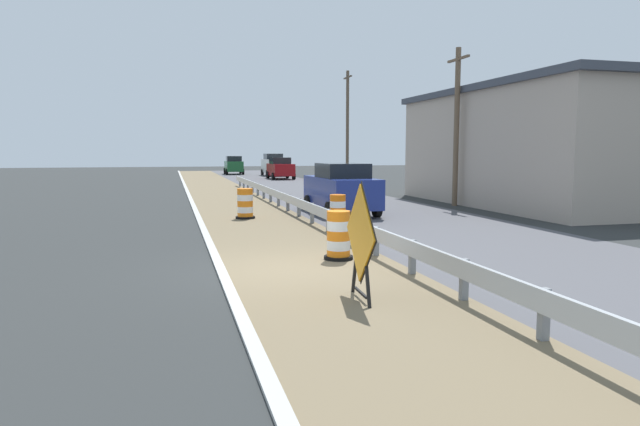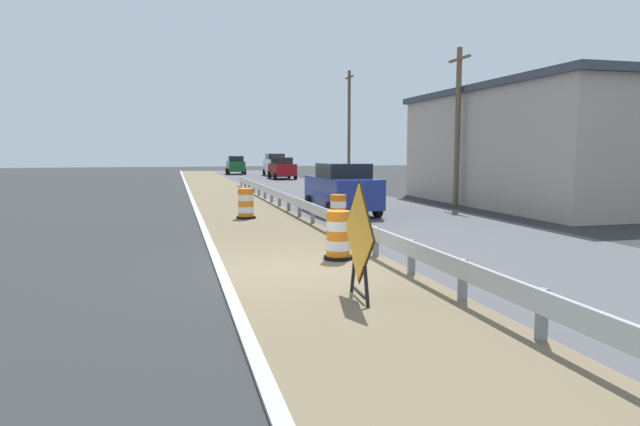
# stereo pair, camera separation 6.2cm
# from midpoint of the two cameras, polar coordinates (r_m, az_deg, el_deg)

# --- Properties ---
(ground_plane) EXTENTS (160.00, 160.00, 0.00)m
(ground_plane) POSITION_cam_midpoint_polar(r_m,az_deg,el_deg) (11.74, -3.64, -5.85)
(ground_plane) COLOR #2B2D2D
(median_dirt_strip) EXTENTS (3.82, 120.00, 0.01)m
(median_dirt_strip) POSITION_cam_midpoint_polar(r_m,az_deg,el_deg) (11.89, -0.28, -5.66)
(median_dirt_strip) COLOR #706047
(median_dirt_strip) RESTS_ON ground
(far_lane_asphalt) EXTENTS (6.75, 120.00, 0.00)m
(far_lane_asphalt) POSITION_cam_midpoint_polar(r_m,az_deg,el_deg) (14.15, 20.96, -4.15)
(far_lane_asphalt) COLOR #4C4C51
(far_lane_asphalt) RESTS_ON ground
(curb_near_edge) EXTENTS (0.20, 120.00, 0.11)m
(curb_near_edge) POSITION_cam_midpoint_polar(r_m,az_deg,el_deg) (11.56, -10.01, -6.11)
(curb_near_edge) COLOR #ADADA8
(curb_near_edge) RESTS_ON ground
(guardrail_median) EXTENTS (0.18, 51.52, 0.71)m
(guardrail_median) POSITION_cam_midpoint_polar(r_m,az_deg,el_deg) (15.17, 2.91, -1.07)
(guardrail_median) COLOR #ADB2B7
(guardrail_median) RESTS_ON ground
(warning_sign_diamond) EXTENTS (0.14, 1.74, 2.01)m
(warning_sign_diamond) POSITION_cam_midpoint_polar(r_m,az_deg,el_deg) (9.22, 4.25, -2.51)
(warning_sign_diamond) COLOR black
(warning_sign_diamond) RESTS_ON ground
(traffic_barrel_nearest) EXTENTS (0.67, 0.67, 1.13)m
(traffic_barrel_nearest) POSITION_cam_midpoint_polar(r_m,az_deg,el_deg) (12.74, 2.02, -2.53)
(traffic_barrel_nearest) COLOR orange
(traffic_barrel_nearest) RESTS_ON ground
(traffic_barrel_close) EXTENTS (0.66, 0.66, 1.06)m
(traffic_barrel_close) POSITION_cam_midpoint_polar(r_m,az_deg,el_deg) (18.30, 1.99, 0.09)
(traffic_barrel_close) COLOR orange
(traffic_barrel_close) RESTS_ON ground
(traffic_barrel_mid) EXTENTS (0.72, 0.72, 1.12)m
(traffic_barrel_mid) POSITION_cam_midpoint_polar(r_m,az_deg,el_deg) (20.62, -7.56, 0.83)
(traffic_barrel_mid) COLOR orange
(traffic_barrel_mid) RESTS_ON ground
(car_lead_near_lane) EXTENTS (2.14, 4.71, 2.01)m
(car_lead_near_lane) POSITION_cam_midpoint_polar(r_m,az_deg,el_deg) (22.01, 2.35, 2.54)
(car_lead_near_lane) COLOR navy
(car_lead_near_lane) RESTS_ON ground
(car_trailing_near_lane) EXTENTS (2.07, 4.04, 1.92)m
(car_trailing_near_lane) POSITION_cam_midpoint_polar(r_m,az_deg,el_deg) (49.66, -3.90, 4.63)
(car_trailing_near_lane) COLOR maroon
(car_trailing_near_lane) RESTS_ON ground
(car_lead_far_lane) EXTENTS (1.97, 4.05, 1.96)m
(car_lead_far_lane) POSITION_cam_midpoint_polar(r_m,az_deg,el_deg) (60.40, -8.67, 4.90)
(car_lead_far_lane) COLOR #195128
(car_lead_far_lane) RESTS_ON ground
(car_mid_far_lane) EXTENTS (2.03, 4.60, 2.23)m
(car_mid_far_lane) POSITION_cam_midpoint_polar(r_m,az_deg,el_deg) (56.12, -4.61, 4.98)
(car_mid_far_lane) COLOR silver
(car_mid_far_lane) RESTS_ON ground
(roadside_shop_near) EXTENTS (9.25, 14.13, 5.39)m
(roadside_shop_near) POSITION_cam_midpoint_polar(r_m,az_deg,el_deg) (28.13, 23.10, 6.34)
(roadside_shop_near) COLOR #AD9E8E
(roadside_shop_near) RESTS_ON ground
(utility_pole_near) EXTENTS (0.24, 1.80, 7.06)m
(utility_pole_near) POSITION_cam_midpoint_polar(r_m,az_deg,el_deg) (25.90, 14.08, 8.86)
(utility_pole_near) COLOR brown
(utility_pole_near) RESTS_ON ground
(utility_pole_mid) EXTENTS (0.24, 1.80, 8.69)m
(utility_pole_mid) POSITION_cam_midpoint_polar(r_m,az_deg,el_deg) (43.92, 3.05, 9.03)
(utility_pole_mid) COLOR brown
(utility_pole_mid) RESTS_ON ground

